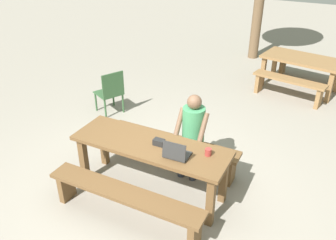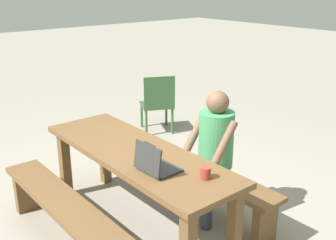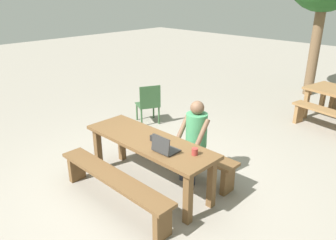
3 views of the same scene
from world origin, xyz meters
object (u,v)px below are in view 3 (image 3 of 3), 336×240
Objects in this scene: laptop at (165,148)px; person_seated at (195,135)px; picnic_table_front at (149,147)px; coffee_mug at (195,151)px; plastic_chair at (149,103)px; small_pouch at (156,138)px.

laptop is 0.24× the size of person_seated.
picnic_table_front is 0.77m from coffee_mug.
coffee_mug is at bearing 6.97° from picnic_table_front.
picnic_table_front is at bearing 73.58° from plastic_chair.
coffee_mug is (0.75, 0.09, 0.16)m from picnic_table_front.
small_pouch is at bearing 12.04° from picnic_table_front.
laptop is at bearing -146.66° from coffee_mug.
laptop is 3.33× the size of coffee_mug.
picnic_table_front is 6.87× the size of laptop.
plastic_chair reaches higher than picnic_table_front.
small_pouch reaches higher than picnic_table_front.
person_seated is (0.21, 0.58, -0.07)m from small_pouch.
small_pouch is at bearing -173.95° from coffee_mug.
plastic_chair is (-2.52, 1.53, -0.35)m from coffee_mug.
small_pouch is at bearing -109.71° from person_seated.
plastic_chair is (-1.77, 1.62, -0.18)m from picnic_table_front.
coffee_mug is at bearing 6.05° from small_pouch.
picnic_table_front is at bearing -17.71° from laptop.
laptop reaches higher than small_pouch.
plastic_chair is (-1.89, 1.60, -0.34)m from small_pouch.
laptop reaches higher than picnic_table_front.
small_pouch is 0.11× the size of person_seated.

